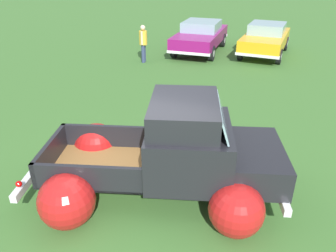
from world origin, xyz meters
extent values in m
plane|color=#3D6B2D|center=(0.00, 0.00, 0.00)|extent=(80.00, 80.00, 0.00)
cylinder|color=black|center=(1.11, 1.27, 0.38)|extent=(0.79, 0.44, 0.76)
cylinder|color=silver|center=(1.11, 1.27, 0.38)|extent=(0.40, 0.33, 0.34)
cylinder|color=black|center=(1.65, -0.38, 0.38)|extent=(0.79, 0.44, 0.76)
cylinder|color=silver|center=(1.65, -0.38, 0.38)|extent=(0.40, 0.33, 0.34)
cylinder|color=black|center=(-1.55, 0.41, 0.38)|extent=(0.79, 0.44, 0.76)
cylinder|color=silver|center=(-1.55, 0.41, 0.38)|extent=(0.40, 0.33, 0.34)
cylinder|color=black|center=(-1.02, -1.24, 0.38)|extent=(0.79, 0.44, 0.76)
cylinder|color=silver|center=(-1.02, -1.24, 0.38)|extent=(0.40, 0.33, 0.34)
sphere|color=red|center=(-1.57, 0.46, 0.44)|extent=(1.21, 1.21, 0.96)
sphere|color=red|center=(-1.00, -1.29, 0.44)|extent=(1.21, 1.21, 0.96)
cube|color=olive|center=(-0.90, -0.29, 0.54)|extent=(2.42, 2.09, 0.04)
cube|color=black|center=(-1.13, 0.40, 0.77)|extent=(1.98, 0.71, 0.50)
cube|color=black|center=(-0.68, -0.99, 0.77)|extent=(1.98, 0.71, 0.50)
cube|color=black|center=(0.03, 0.01, 0.77)|extent=(0.55, 1.49, 0.50)
cube|color=black|center=(-1.84, -0.59, 0.77)|extent=(0.55, 1.49, 0.50)
cube|color=black|center=(0.62, 0.20, 0.99)|extent=(1.90, 2.06, 0.95)
cube|color=black|center=(0.52, 0.17, 1.70)|extent=(1.57, 1.82, 0.45)
cube|color=#8CADB7|center=(1.14, 0.37, 1.68)|extent=(0.59, 1.44, 0.38)
cube|color=black|center=(1.62, 0.52, 0.80)|extent=(1.69, 1.93, 0.55)
sphere|color=red|center=(1.10, 1.30, 0.42)|extent=(1.16, 1.16, 0.92)
sphere|color=red|center=(1.66, -0.41, 0.42)|extent=(1.16, 1.16, 0.92)
cube|color=silver|center=(-2.13, -0.69, 0.46)|extent=(0.72, 1.92, 0.14)
cube|color=silver|center=(2.13, 0.69, 0.46)|extent=(0.72, 1.92, 0.14)
sphere|color=red|center=(-2.34, 0.08, 0.64)|extent=(0.14, 0.14, 0.11)
sphere|color=red|center=(-1.85, -1.43, 0.64)|extent=(0.14, 0.14, 0.11)
cylinder|color=black|center=(-1.45, 9.40, 0.33)|extent=(0.24, 0.67, 0.66)
cylinder|color=silver|center=(-1.45, 9.40, 0.33)|extent=(0.23, 0.31, 0.30)
cylinder|color=black|center=(-3.19, 9.29, 0.33)|extent=(0.24, 0.67, 0.66)
cylinder|color=silver|center=(-3.19, 9.29, 0.33)|extent=(0.23, 0.31, 0.30)
cylinder|color=black|center=(-1.62, 12.20, 0.33)|extent=(0.24, 0.67, 0.66)
cylinder|color=silver|center=(-1.62, 12.20, 0.33)|extent=(0.23, 0.31, 0.30)
cylinder|color=black|center=(-3.36, 12.10, 0.33)|extent=(0.24, 0.67, 0.66)
cylinder|color=silver|center=(-3.36, 12.10, 0.33)|extent=(0.23, 0.31, 0.30)
cube|color=#8C1466|center=(-2.41, 10.75, 0.71)|extent=(2.13, 4.50, 0.55)
cube|color=#8CADB7|center=(-2.42, 10.92, 1.21)|extent=(1.73, 1.94, 0.45)
cube|color=silver|center=(-2.54, 12.90, 0.45)|extent=(1.93, 0.22, 0.12)
cube|color=silver|center=(-2.28, 8.60, 0.45)|extent=(1.93, 0.22, 0.12)
cylinder|color=black|center=(1.36, 9.99, 0.33)|extent=(0.22, 0.66, 0.66)
cylinder|color=silver|center=(1.36, 9.99, 0.33)|extent=(0.22, 0.30, 0.30)
cylinder|color=black|center=(-0.29, 10.03, 0.33)|extent=(0.22, 0.66, 0.66)
cylinder|color=silver|center=(-0.29, 10.03, 0.33)|extent=(0.22, 0.30, 0.30)
cylinder|color=black|center=(1.43, 12.61, 0.33)|extent=(0.22, 0.66, 0.66)
cylinder|color=silver|center=(1.43, 12.61, 0.33)|extent=(0.22, 0.30, 0.30)
cylinder|color=black|center=(-0.23, 12.65, 0.33)|extent=(0.22, 0.66, 0.66)
cylinder|color=silver|center=(-0.23, 12.65, 0.33)|extent=(0.22, 0.30, 0.30)
cube|color=#F2A819|center=(0.57, 11.32, 0.71)|extent=(1.87, 4.14, 0.55)
cube|color=#8CADB7|center=(0.57, 11.48, 1.21)|extent=(1.57, 1.76, 0.45)
cube|color=silver|center=(0.62, 13.33, 0.45)|extent=(1.84, 0.14, 0.12)
cube|color=silver|center=(0.52, 9.31, 0.45)|extent=(1.84, 0.14, 0.12)
cylinder|color=navy|center=(-4.17, 8.16, 0.38)|extent=(0.18, 0.18, 0.77)
cylinder|color=navy|center=(-4.13, 7.99, 0.38)|extent=(0.18, 0.18, 0.77)
cylinder|color=gold|center=(-4.15, 8.07, 1.06)|extent=(0.40, 0.40, 0.58)
cylinder|color=beige|center=(-4.19, 8.29, 1.09)|extent=(0.11, 0.11, 0.55)
cylinder|color=beige|center=(-4.10, 7.86, 1.09)|extent=(0.11, 0.11, 0.55)
sphere|color=beige|center=(-4.15, 8.07, 1.48)|extent=(0.25, 0.25, 0.21)
camera|label=1|loc=(2.18, -4.62, 4.02)|focal=34.97mm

